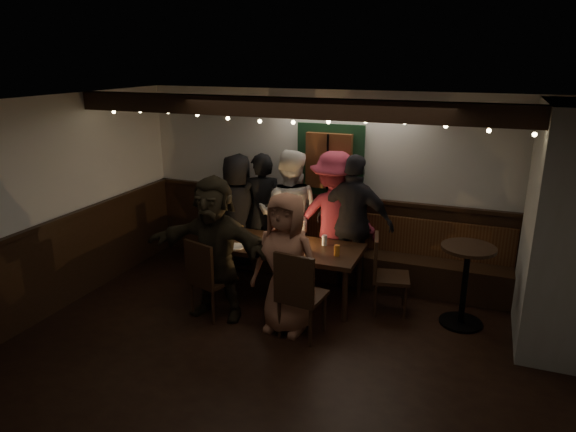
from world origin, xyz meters
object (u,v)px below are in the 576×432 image
at_px(person_a, 238,211).
at_px(person_e, 354,223).
at_px(person_f, 215,248).
at_px(chair_near_left, 206,275).
at_px(chair_end, 384,270).
at_px(person_c, 289,215).
at_px(person_b, 262,212).
at_px(person_d, 334,217).
at_px(chair_near_right, 298,291).
at_px(high_top, 466,276).
at_px(dining_table, 282,249).
at_px(person_g, 286,264).

relative_size(person_a, person_e, 0.93).
bearing_deg(person_a, person_f, 95.31).
distance_m(chair_near_left, person_e, 2.07).
xyz_separation_m(chair_near_left, person_f, (0.07, 0.11, 0.31)).
distance_m(chair_end, person_c, 1.60).
distance_m(person_a, person_b, 0.38).
xyz_separation_m(person_b, person_d, (1.07, 0.02, 0.04)).
height_order(person_b, person_f, person_b).
xyz_separation_m(person_b, person_e, (1.39, -0.14, 0.05)).
relative_size(chair_near_left, person_f, 0.57).
height_order(chair_near_right, person_d, person_d).
bearing_deg(person_d, person_b, -13.76).
distance_m(person_a, person_e, 1.78).
distance_m(chair_end, person_a, 2.41).
bearing_deg(chair_near_left, chair_end, 25.93).
relative_size(high_top, person_f, 0.56).
relative_size(high_top, person_d, 0.53).
relative_size(dining_table, chair_end, 2.08).
xyz_separation_m(chair_end, person_b, (-1.91, 0.68, 0.32)).
xyz_separation_m(dining_table, chair_near_right, (0.56, -0.92, -0.07)).
bearing_deg(chair_near_right, person_a, 133.11).
relative_size(person_a, person_c, 0.93).
bearing_deg(chair_end, person_a, 164.03).
bearing_deg(person_d, person_e, 139.74).
distance_m(person_a, person_c, 0.85).
bearing_deg(high_top, person_g, -155.52).
bearing_deg(person_a, chair_end, 152.90).
distance_m(dining_table, person_g, 0.86).
relative_size(chair_end, high_top, 0.99).
height_order(chair_near_left, person_a, person_a).
bearing_deg(chair_near_left, person_d, 56.34).
relative_size(person_a, person_g, 1.04).
xyz_separation_m(person_a, person_g, (1.35, -1.51, -0.03)).
relative_size(chair_near_right, person_f, 0.60).
bearing_deg(person_g, chair_end, 46.02).
bearing_deg(person_g, person_e, 76.86).
height_order(chair_near_right, person_e, person_e).
xyz_separation_m(person_f, person_g, (0.91, -0.03, -0.05)).
height_order(chair_near_left, person_e, person_e).
height_order(person_b, person_e, person_e).
bearing_deg(chair_near_right, person_d, 93.43).
xyz_separation_m(chair_near_left, person_b, (0.01, 1.61, 0.31)).
relative_size(person_c, person_d, 1.00).
xyz_separation_m(chair_near_right, person_e, (0.22, 1.54, 0.33)).
distance_m(chair_near_right, person_f, 1.17).
height_order(dining_table, person_c, person_c).
height_order(chair_near_left, person_f, person_f).
height_order(dining_table, person_g, person_g).
bearing_deg(chair_end, chair_near_right, -126.31).
height_order(person_a, person_d, person_d).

